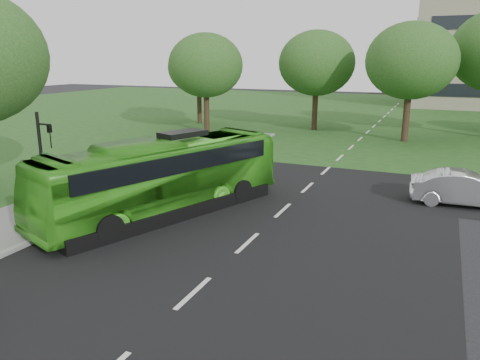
{
  "coord_description": "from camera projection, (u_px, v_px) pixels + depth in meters",
  "views": [
    {
      "loc": [
        5.96,
        -12.45,
        6.47
      ],
      "look_at": [
        -1.38,
        4.5,
        1.6
      ],
      "focal_mm": 35.0,
      "sensor_mm": 36.0,
      "label": 1
    }
  ],
  "objects": [
    {
      "name": "bus",
      "position": [
        163.0,
        177.0,
        19.65
      ],
      "size": [
        6.54,
        11.6,
        3.17
      ],
      "primitive_type": "imported",
      "rotation": [
        0.0,
        0.0,
        -0.36
      ],
      "color": "green",
      "rests_on": "ground"
    },
    {
      "name": "tree_park_b",
      "position": [
        317.0,
        63.0,
        41.26
      ],
      "size": [
        6.72,
        6.72,
        8.81
      ],
      "color": "black",
      "rests_on": "ground"
    },
    {
      "name": "traffic_light",
      "position": [
        45.0,
        160.0,
        17.9
      ],
      "size": [
        0.72,
        0.19,
        4.48
      ],
      "rotation": [
        0.0,
        0.0,
        0.1
      ],
      "color": "black",
      "rests_on": "ground"
    },
    {
      "name": "ground",
      "position": [
        224.0,
        265.0,
        14.98
      ],
      "size": [
        160.0,
        160.0,
        0.0
      ],
      "primitive_type": "plane",
      "color": "black",
      "rests_on": "ground"
    },
    {
      "name": "tree_park_f",
      "position": [
        199.0,
        68.0,
        45.84
      ],
      "size": [
        6.0,
        6.0,
        8.01
      ],
      "color": "black",
      "rests_on": "ground"
    },
    {
      "name": "street_surfaces",
      "position": [
        348.0,
        145.0,
        35.31
      ],
      "size": [
        120.0,
        120.0,
        0.15
      ],
      "color": "black",
      "rests_on": "ground"
    },
    {
      "name": "tree_park_c",
      "position": [
        411.0,
        61.0,
        35.48
      ],
      "size": [
        6.86,
        6.86,
        9.11
      ],
      "color": "black",
      "rests_on": "ground"
    },
    {
      "name": "tree_park_a",
      "position": [
        206.0,
        65.0,
        39.97
      ],
      "size": [
        6.4,
        6.4,
        8.51
      ],
      "color": "black",
      "rests_on": "ground"
    },
    {
      "name": "sedan",
      "position": [
        465.0,
        189.0,
        20.88
      ],
      "size": [
        4.77,
        1.97,
        1.54
      ],
      "primitive_type": "imported",
      "rotation": [
        0.0,
        0.0,
        1.64
      ],
      "color": "silver",
      "rests_on": "ground"
    }
  ]
}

